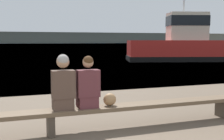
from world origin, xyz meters
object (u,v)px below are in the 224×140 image
(shopping_bag, at_px, (110,100))
(person_left, at_px, (63,85))
(person_right, at_px, (88,86))
(bench_main, at_px, (50,115))
(tugboat_red, at_px, (182,46))

(shopping_bag, bearing_deg, person_left, -179.77)
(person_right, bearing_deg, shopping_bag, 0.07)
(bench_main, relative_size, shopping_bag, 32.44)
(person_right, xyz_separation_m, shopping_bag, (0.43, 0.00, -0.28))
(bench_main, relative_size, person_right, 8.39)
(person_left, relative_size, person_right, 1.04)
(bench_main, xyz_separation_m, tugboat_red, (12.63, 15.25, 0.87))
(person_right, bearing_deg, bench_main, -178.89)
(person_left, distance_m, person_right, 0.46)
(person_left, xyz_separation_m, shopping_bag, (0.88, 0.00, -0.32))
(person_right, distance_m, shopping_bag, 0.51)
(bench_main, xyz_separation_m, person_left, (0.24, 0.01, 0.51))
(bench_main, distance_m, tugboat_red, 19.82)
(person_left, bearing_deg, shopping_bag, 0.23)
(bench_main, xyz_separation_m, person_right, (0.69, 0.01, 0.48))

